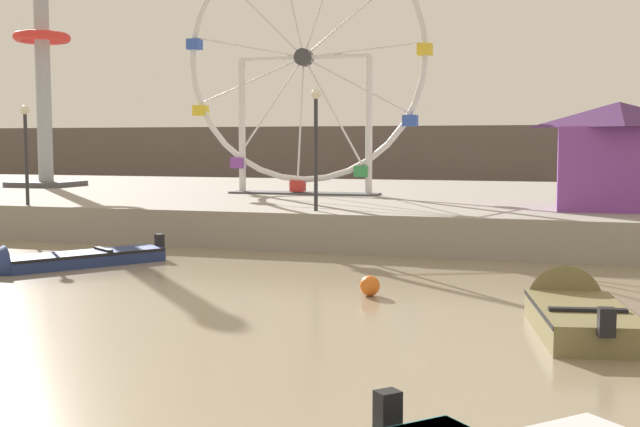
{
  "coord_description": "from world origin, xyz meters",
  "views": [
    {
      "loc": [
        7.76,
        -5.97,
        3.29
      ],
      "look_at": [
        2.46,
        11.43,
        1.67
      ],
      "focal_mm": 44.99,
      "sensor_mm": 36.0,
      "label": 1
    }
  ],
  "objects_px": {
    "motorboat_navy_blue": "(48,261)",
    "mooring_buoy_orange": "(370,286)",
    "ferris_wheel_white_frame": "(304,63)",
    "promenade_lamp_far": "(26,139)",
    "motorboat_olive_wood": "(573,311)",
    "drop_tower_steel_tower": "(43,72)",
    "carnival_booth_purple_stall": "(618,154)",
    "promenade_lamp_near": "(316,131)"
  },
  "relations": [
    {
      "from": "ferris_wheel_white_frame",
      "to": "mooring_buoy_orange",
      "type": "distance_m",
      "value": 17.09
    },
    {
      "from": "promenade_lamp_far",
      "to": "motorboat_olive_wood",
      "type": "bearing_deg",
      "value": -24.72
    },
    {
      "from": "ferris_wheel_white_frame",
      "to": "carnival_booth_purple_stall",
      "type": "relative_size",
      "value": 2.64
    },
    {
      "from": "carnival_booth_purple_stall",
      "to": "motorboat_olive_wood",
      "type": "bearing_deg",
      "value": -97.57
    },
    {
      "from": "motorboat_olive_wood",
      "to": "carnival_booth_purple_stall",
      "type": "distance_m",
      "value": 12.23
    },
    {
      "from": "drop_tower_steel_tower",
      "to": "promenade_lamp_near",
      "type": "bearing_deg",
      "value": -29.67
    },
    {
      "from": "motorboat_olive_wood",
      "to": "promenade_lamp_far",
      "type": "bearing_deg",
      "value": 54.81
    },
    {
      "from": "motorboat_olive_wood",
      "to": "ferris_wheel_white_frame",
      "type": "distance_m",
      "value": 20.26
    },
    {
      "from": "ferris_wheel_white_frame",
      "to": "promenade_lamp_far",
      "type": "relative_size",
      "value": 3.15
    },
    {
      "from": "motorboat_olive_wood",
      "to": "carnival_booth_purple_stall",
      "type": "height_order",
      "value": "carnival_booth_purple_stall"
    },
    {
      "from": "ferris_wheel_white_frame",
      "to": "mooring_buoy_orange",
      "type": "relative_size",
      "value": 24.08
    },
    {
      "from": "ferris_wheel_white_frame",
      "to": "promenade_lamp_near",
      "type": "bearing_deg",
      "value": -69.3
    },
    {
      "from": "promenade_lamp_near",
      "to": "carnival_booth_purple_stall",
      "type": "bearing_deg",
      "value": 19.44
    },
    {
      "from": "drop_tower_steel_tower",
      "to": "carnival_booth_purple_stall",
      "type": "relative_size",
      "value": 2.98
    },
    {
      "from": "motorboat_navy_blue",
      "to": "promenade_lamp_near",
      "type": "height_order",
      "value": "promenade_lamp_near"
    },
    {
      "from": "drop_tower_steel_tower",
      "to": "mooring_buoy_orange",
      "type": "relative_size",
      "value": 27.15
    },
    {
      "from": "motorboat_olive_wood",
      "to": "promenade_lamp_near",
      "type": "distance_m",
      "value": 12.01
    },
    {
      "from": "motorboat_olive_wood",
      "to": "promenade_lamp_far",
      "type": "height_order",
      "value": "promenade_lamp_far"
    },
    {
      "from": "motorboat_navy_blue",
      "to": "motorboat_olive_wood",
      "type": "bearing_deg",
      "value": 113.34
    },
    {
      "from": "drop_tower_steel_tower",
      "to": "promenade_lamp_far",
      "type": "relative_size",
      "value": 3.55
    },
    {
      "from": "drop_tower_steel_tower",
      "to": "motorboat_navy_blue",
      "type": "bearing_deg",
      "value": -54.2
    },
    {
      "from": "carnival_booth_purple_stall",
      "to": "mooring_buoy_orange",
      "type": "height_order",
      "value": "carnival_booth_purple_stall"
    },
    {
      "from": "drop_tower_steel_tower",
      "to": "carnival_booth_purple_stall",
      "type": "bearing_deg",
      "value": -13.83
    },
    {
      "from": "motorboat_olive_wood",
      "to": "drop_tower_steel_tower",
      "type": "xyz_separation_m",
      "value": [
        -24.1,
        18.12,
        6.37
      ]
    },
    {
      "from": "carnival_booth_purple_stall",
      "to": "promenade_lamp_far",
      "type": "xyz_separation_m",
      "value": [
        -19.0,
        -3.74,
        0.49
      ]
    },
    {
      "from": "motorboat_olive_wood",
      "to": "drop_tower_steel_tower",
      "type": "bearing_deg",
      "value": 42.57
    },
    {
      "from": "motorboat_navy_blue",
      "to": "ferris_wheel_white_frame",
      "type": "height_order",
      "value": "ferris_wheel_white_frame"
    },
    {
      "from": "ferris_wheel_white_frame",
      "to": "promenade_lamp_near",
      "type": "height_order",
      "value": "ferris_wheel_white_frame"
    },
    {
      "from": "motorboat_olive_wood",
      "to": "motorboat_navy_blue",
      "type": "bearing_deg",
      "value": 67.65
    },
    {
      "from": "promenade_lamp_far",
      "to": "drop_tower_steel_tower",
      "type": "bearing_deg",
      "value": 122.89
    },
    {
      "from": "ferris_wheel_white_frame",
      "to": "promenade_lamp_near",
      "type": "xyz_separation_m",
      "value": [
        2.85,
        -7.53,
        -2.86
      ]
    },
    {
      "from": "promenade_lamp_far",
      "to": "promenade_lamp_near",
      "type": "bearing_deg",
      "value": 3.36
    },
    {
      "from": "motorboat_navy_blue",
      "to": "drop_tower_steel_tower",
      "type": "height_order",
      "value": "drop_tower_steel_tower"
    },
    {
      "from": "promenade_lamp_far",
      "to": "motorboat_navy_blue",
      "type": "bearing_deg",
      "value": -49.29
    },
    {
      "from": "drop_tower_steel_tower",
      "to": "carnival_booth_purple_stall",
      "type": "height_order",
      "value": "drop_tower_steel_tower"
    },
    {
      "from": "mooring_buoy_orange",
      "to": "motorboat_olive_wood",
      "type": "bearing_deg",
      "value": -21.27
    },
    {
      "from": "ferris_wheel_white_frame",
      "to": "promenade_lamp_far",
      "type": "xyz_separation_m",
      "value": [
        -7.22,
        -8.13,
        -3.08
      ]
    },
    {
      "from": "carnival_booth_purple_stall",
      "to": "mooring_buoy_orange",
      "type": "xyz_separation_m",
      "value": [
        -5.52,
        -10.24,
        -2.7
      ]
    },
    {
      "from": "motorboat_navy_blue",
      "to": "mooring_buoy_orange",
      "type": "height_order",
      "value": "motorboat_navy_blue"
    },
    {
      "from": "motorboat_navy_blue",
      "to": "promenade_lamp_far",
      "type": "bearing_deg",
      "value": -104.07
    },
    {
      "from": "motorboat_olive_wood",
      "to": "ferris_wheel_white_frame",
      "type": "bearing_deg",
      "value": 22.17
    },
    {
      "from": "motorboat_olive_wood",
      "to": "promenade_lamp_far",
      "type": "distance_m",
      "value": 19.65
    }
  ]
}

